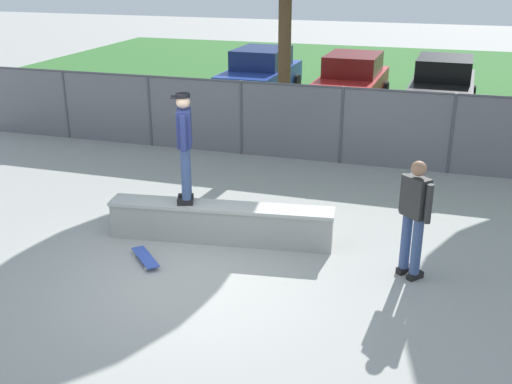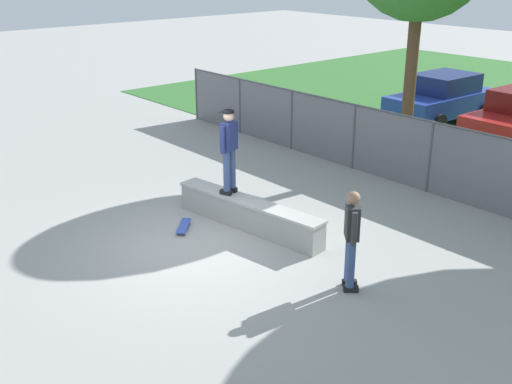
% 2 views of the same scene
% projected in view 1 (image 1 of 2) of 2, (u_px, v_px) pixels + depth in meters
% --- Properties ---
extents(ground_plane, '(80.00, 80.00, 0.00)m').
position_uv_depth(ground_plane, '(190.00, 278.00, 9.09)').
color(ground_plane, '#9E9E99').
extents(grass_strip, '(28.90, 20.00, 0.02)m').
position_uv_depth(grass_strip, '(354.00, 80.00, 23.72)').
color(grass_strip, '#336B2D').
rests_on(grass_strip, ground).
extents(concrete_ledge, '(3.80, 0.97, 0.65)m').
position_uv_depth(concrete_ledge, '(221.00, 223.00, 10.19)').
color(concrete_ledge, '#999993').
rests_on(concrete_ledge, ground).
extents(skateboarder, '(0.38, 0.57, 1.84)m').
position_uv_depth(skateboarder, '(185.00, 143.00, 9.81)').
color(skateboarder, black).
rests_on(skateboarder, concrete_ledge).
extents(skateboard, '(0.71, 0.71, 0.09)m').
position_uv_depth(skateboard, '(145.00, 257.00, 9.56)').
color(skateboard, '#334CB2').
rests_on(skateboard, ground).
extents(chainlink_fence, '(16.97, 0.07, 1.79)m').
position_uv_depth(chainlink_fence, '(290.00, 118.00, 14.18)').
color(chainlink_fence, '#4C4C51').
rests_on(chainlink_fence, ground).
extents(car_blue, '(2.13, 4.26, 1.66)m').
position_uv_depth(car_blue, '(261.00, 73.00, 20.50)').
color(car_blue, '#233D9E').
rests_on(car_blue, ground).
extents(car_red, '(2.13, 4.26, 1.66)m').
position_uv_depth(car_red, '(352.00, 81.00, 19.29)').
color(car_red, '#B21E1E').
rests_on(car_red, ground).
extents(car_black, '(2.13, 4.26, 1.66)m').
position_uv_depth(car_black, '(442.00, 85.00, 18.66)').
color(car_black, black).
rests_on(car_black, ground).
extents(bystander, '(0.47, 0.45, 1.82)m').
position_uv_depth(bystander, '(414.00, 214.00, 8.79)').
color(bystander, black).
rests_on(bystander, ground).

